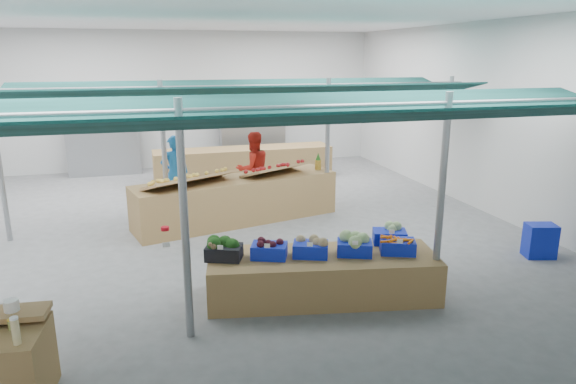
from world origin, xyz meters
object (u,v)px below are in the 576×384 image
fruit_counter (237,200)px  crate_stack (540,241)px  veg_counter (323,276)px  vendor_left (175,174)px  vendor_right (253,169)px

fruit_counter → crate_stack: bearing=-50.1°
veg_counter → vendor_left: vendor_left is taller
vendor_left → vendor_right: 1.80m
fruit_counter → vendor_left: 1.68m
veg_counter → fruit_counter: fruit_counter is taller
fruit_counter → veg_counter: bearing=-95.9°
crate_stack → vendor_right: vendor_right is taller
crate_stack → vendor_left: (-5.94, 4.59, 0.58)m
veg_counter → vendor_right: vendor_right is taller
fruit_counter → vendor_left: vendor_left is taller
vendor_right → vendor_left: bearing=-13.8°
veg_counter → crate_stack: bearing=16.1°
crate_stack → vendor_left: size_ratio=0.34×
veg_counter → crate_stack: size_ratio=5.52×
veg_counter → fruit_counter: bearing=108.7°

